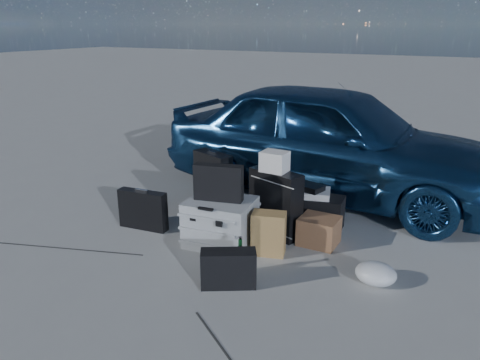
% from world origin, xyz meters
% --- Properties ---
extents(ground, '(60.00, 60.00, 0.00)m').
position_xyz_m(ground, '(0.00, 0.00, 0.00)').
color(ground, '#9C9D98').
rests_on(ground, ground).
extents(car, '(4.02, 1.79, 1.35)m').
position_xyz_m(car, '(0.29, 2.10, 0.67)').
color(car, navy).
rests_on(car, ground).
extents(pelican_case, '(0.65, 0.56, 0.43)m').
position_xyz_m(pelican_case, '(-0.17, 0.31, 0.22)').
color(pelican_case, '#AEB1B4').
rests_on(pelican_case, ground).
extents(laptop_bag, '(0.46, 0.22, 0.33)m').
position_xyz_m(laptop_bag, '(-0.18, 0.31, 0.60)').
color(laptop_bag, black).
rests_on(laptop_bag, pelican_case).
extents(briefcase, '(0.52, 0.17, 0.40)m').
position_xyz_m(briefcase, '(-1.03, 0.25, 0.20)').
color(briefcase, black).
rests_on(briefcase, ground).
extents(suitcase_left, '(0.51, 0.33, 0.63)m').
position_xyz_m(suitcase_left, '(-0.72, 1.09, 0.31)').
color(suitcase_left, black).
rests_on(suitcase_left, ground).
extents(suitcase_right, '(0.57, 0.35, 0.65)m').
position_xyz_m(suitcase_right, '(0.19, 0.75, 0.32)').
color(suitcase_right, black).
rests_on(suitcase_right, ground).
extents(white_carton, '(0.25, 0.20, 0.19)m').
position_xyz_m(white_carton, '(0.18, 0.74, 0.74)').
color(white_carton, silver).
rests_on(white_carton, suitcase_right).
extents(duffel_bag, '(0.69, 0.35, 0.33)m').
position_xyz_m(duffel_bag, '(0.43, 1.08, 0.17)').
color(duffel_bag, black).
rests_on(duffel_bag, ground).
extents(flat_box_white, '(0.44, 0.37, 0.07)m').
position_xyz_m(flat_box_white, '(0.44, 1.07, 0.37)').
color(flat_box_white, silver).
rests_on(flat_box_white, duffel_bag).
extents(flat_box_black, '(0.30, 0.25, 0.06)m').
position_xyz_m(flat_box_black, '(0.42, 1.06, 0.43)').
color(flat_box_black, black).
rests_on(flat_box_black, flat_box_white).
extents(kraft_bag, '(0.33, 0.25, 0.39)m').
position_xyz_m(kraft_bag, '(0.31, 0.33, 0.20)').
color(kraft_bag, olive).
rests_on(kraft_bag, ground).
extents(cardboard_box, '(0.35, 0.31, 0.26)m').
position_xyz_m(cardboard_box, '(0.65, 0.74, 0.13)').
color(cardboard_box, brown).
rests_on(cardboard_box, ground).
extents(plastic_bag, '(0.34, 0.29, 0.18)m').
position_xyz_m(plastic_bag, '(1.28, 0.26, 0.09)').
color(plastic_bag, silver).
rests_on(plastic_bag, ground).
extents(messenger_bag, '(0.45, 0.36, 0.30)m').
position_xyz_m(messenger_bag, '(0.27, -0.31, 0.15)').
color(messenger_bag, black).
rests_on(messenger_bag, ground).
extents(green_bottle, '(0.08, 0.08, 0.32)m').
position_xyz_m(green_bottle, '(0.26, -0.10, 0.16)').
color(green_bottle, '#0C3415').
rests_on(green_bottle, ground).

